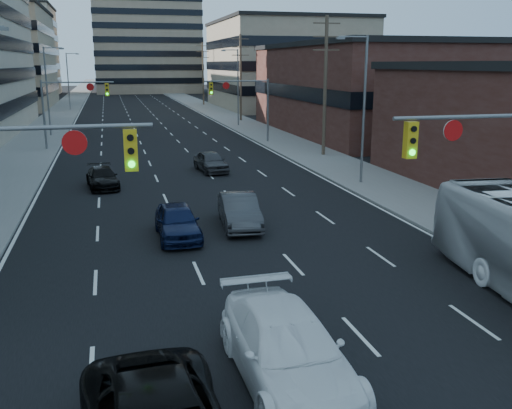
{
  "coord_description": "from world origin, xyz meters",
  "views": [
    {
      "loc": [
        -4.62,
        -7.31,
        7.38
      ],
      "look_at": [
        0.59,
        12.91,
        2.2
      ],
      "focal_mm": 40.0,
      "sensor_mm": 36.0,
      "label": 1
    }
  ],
  "objects": [
    {
      "name": "signal_near_right",
      "position": [
        7.45,
        8.0,
        4.33
      ],
      "size": [
        6.59,
        0.33,
        6.0
      ],
      "color": "slate",
      "rests_on": "ground"
    },
    {
      "name": "sidewalk_right",
      "position": [
        11.5,
        130.0,
        0.07
      ],
      "size": [
        5.0,
        300.0,
        0.15
      ],
      "primitive_type": "cube",
      "color": "slate",
      "rests_on": "ground"
    },
    {
      "name": "signal_far_right",
      "position": [
        7.68,
        45.0,
        4.3
      ],
      "size": [
        6.09,
        0.33,
        6.0
      ],
      "color": "slate",
      "rests_on": "ground"
    },
    {
      "name": "bg_block_left",
      "position": [
        -28.0,
        140.0,
        10.0
      ],
      "size": [
        24.0,
        24.0,
        20.0
      ],
      "primitive_type": "cube",
      "color": "#ADA089",
      "rests_on": "ground"
    },
    {
      "name": "streetlight_left_far",
      "position": [
        -10.34,
        90.0,
        5.05
      ],
      "size": [
        2.03,
        0.22,
        9.0
      ],
      "color": "slate",
      "rests_on": "ground"
    },
    {
      "name": "signal_far_left",
      "position": [
        -7.68,
        45.0,
        4.3
      ],
      "size": [
        6.09,
        0.33,
        6.0
      ],
      "color": "slate",
      "rests_on": "ground"
    },
    {
      "name": "bg_block_right",
      "position": [
        32.0,
        130.0,
        6.0
      ],
      "size": [
        22.0,
        22.0,
        12.0
      ],
      "primitive_type": "cube",
      "color": "gray",
      "rests_on": "ground"
    },
    {
      "name": "road_surface",
      "position": [
        0.0,
        130.0,
        0.01
      ],
      "size": [
        18.0,
        300.0,
        0.02
      ],
      "primitive_type": "cube",
      "color": "black",
      "rests_on": "ground"
    },
    {
      "name": "sidewalk_left",
      "position": [
        -11.5,
        130.0,
        0.07
      ],
      "size": [
        5.0,
        300.0,
        0.15
      ],
      "primitive_type": "cube",
      "color": "slate",
      "rests_on": "ground"
    },
    {
      "name": "storefront_right_mid",
      "position": [
        24.0,
        50.0,
        4.5
      ],
      "size": [
        20.0,
        30.0,
        9.0
      ],
      "primitive_type": "cube",
      "color": "#472119",
      "rests_on": "ground"
    },
    {
      "name": "sedan_blue",
      "position": [
        -2.0,
        16.48,
        0.75
      ],
      "size": [
        1.77,
        4.38,
        1.49
      ],
      "primitive_type": "imported",
      "rotation": [
        0.0,
        0.0,
        -0.0
      ],
      "color": "#0E1638",
      "rests_on": "ground"
    },
    {
      "name": "streetlight_right_far",
      "position": [
        10.34,
        60.0,
        5.05
      ],
      "size": [
        2.03,
        0.22,
        9.0
      ],
      "color": "slate",
      "rests_on": "ground"
    },
    {
      "name": "sedan_black_far",
      "position": [
        -5.2,
        27.99,
        0.62
      ],
      "size": [
        2.17,
        4.41,
        1.23
      ],
      "primitive_type": "imported",
      "rotation": [
        0.0,
        0.0,
        0.11
      ],
      "color": "black",
      "rests_on": "ground"
    },
    {
      "name": "streetlight_right_near",
      "position": [
        10.34,
        25.0,
        5.05
      ],
      "size": [
        2.03,
        0.22,
        9.0
      ],
      "color": "slate",
      "rests_on": "ground"
    },
    {
      "name": "sedan_grey_center",
      "position": [
        0.98,
        17.54,
        0.76
      ],
      "size": [
        1.99,
        4.71,
        1.51
      ],
      "primitive_type": "imported",
      "rotation": [
        0.0,
        0.0,
        -0.09
      ],
      "color": "#37373A",
      "rests_on": "ground"
    },
    {
      "name": "utility_pole_distant",
      "position": [
        12.2,
        96.0,
        5.78
      ],
      "size": [
        2.2,
        0.28,
        11.0
      ],
      "color": "#4C3D2D",
      "rests_on": "ground"
    },
    {
      "name": "streetlight_left_mid",
      "position": [
        -10.34,
        55.0,
        5.05
      ],
      "size": [
        2.03,
        0.22,
        9.0
      ],
      "color": "slate",
      "rests_on": "ground"
    },
    {
      "name": "utility_pole_midblock",
      "position": [
        12.2,
        66.0,
        5.78
      ],
      "size": [
        2.2,
        0.28,
        11.0
      ],
      "color": "#4C3D2D",
      "rests_on": "ground"
    },
    {
      "name": "white_van",
      "position": [
        -0.86,
        4.33,
        0.85
      ],
      "size": [
        2.48,
        5.87,
        1.69
      ],
      "primitive_type": "imported",
      "rotation": [
        0.0,
        0.0,
        0.02
      ],
      "color": "white",
      "rests_on": "ground"
    },
    {
      "name": "utility_pole_block",
      "position": [
        12.2,
        36.0,
        5.78
      ],
      "size": [
        2.2,
        0.28,
        11.0
      ],
      "color": "#4C3D2D",
      "rests_on": "ground"
    },
    {
      "name": "office_right_far",
      "position": [
        25.0,
        88.0,
        7.0
      ],
      "size": [
        22.0,
        28.0,
        14.0
      ],
      "primitive_type": "cube",
      "color": "gray",
      "rests_on": "ground"
    },
    {
      "name": "sedan_grey_right",
      "position": [
        2.13,
        31.59,
        0.72
      ],
      "size": [
        2.17,
        4.39,
        1.44
      ],
      "primitive_type": "imported",
      "rotation": [
        0.0,
        0.0,
        0.11
      ],
      "color": "#39393C",
      "rests_on": "ground"
    }
  ]
}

